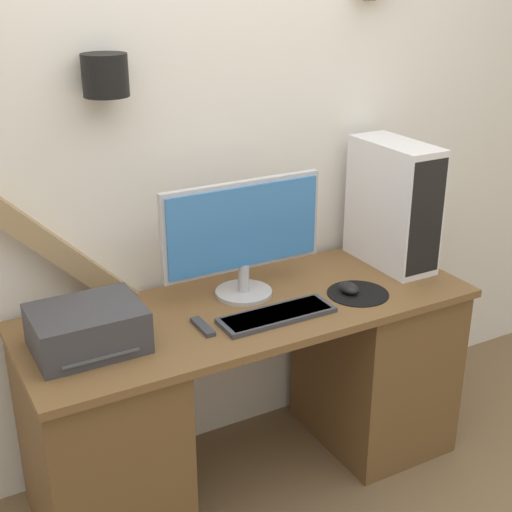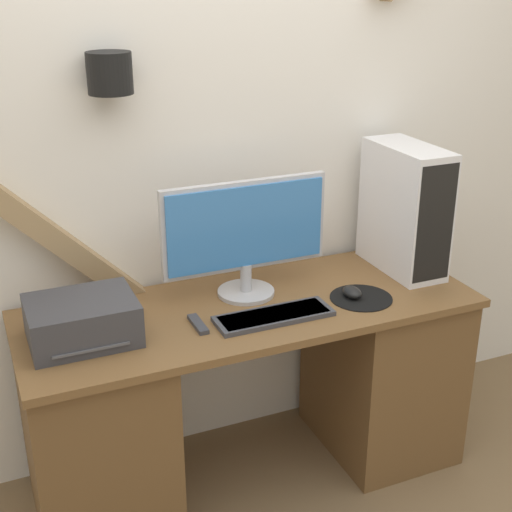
{
  "view_description": "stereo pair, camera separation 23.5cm",
  "coord_description": "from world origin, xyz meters",
  "px_view_note": "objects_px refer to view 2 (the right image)",
  "views": [
    {
      "loc": [
        -1.13,
        -1.77,
        1.95
      ],
      "look_at": [
        0.02,
        0.32,
        0.97
      ],
      "focal_mm": 50.0,
      "sensor_mm": 36.0,
      "label": 1
    },
    {
      "loc": [
        -0.92,
        -1.87,
        1.95
      ],
      "look_at": [
        0.02,
        0.32,
        0.97
      ],
      "focal_mm": 50.0,
      "sensor_mm": 36.0,
      "label": 2
    }
  ],
  "objects_px": {
    "mouse": "(352,292)",
    "monitor": "(245,232)",
    "remote_control": "(198,324)",
    "computer_tower": "(405,209)",
    "printer": "(82,321)",
    "keyboard": "(274,316)"
  },
  "relations": [
    {
      "from": "printer",
      "to": "remote_control",
      "type": "relative_size",
      "value": 2.51
    },
    {
      "from": "mouse",
      "to": "computer_tower",
      "type": "bearing_deg",
      "value": 27.26
    },
    {
      "from": "remote_control",
      "to": "printer",
      "type": "bearing_deg",
      "value": 171.18
    },
    {
      "from": "computer_tower",
      "to": "remote_control",
      "type": "height_order",
      "value": "computer_tower"
    },
    {
      "from": "computer_tower",
      "to": "remote_control",
      "type": "distance_m",
      "value": 0.99
    },
    {
      "from": "remote_control",
      "to": "computer_tower",
      "type": "bearing_deg",
      "value": 9.53
    },
    {
      "from": "monitor",
      "to": "printer",
      "type": "distance_m",
      "value": 0.67
    },
    {
      "from": "mouse",
      "to": "monitor",
      "type": "bearing_deg",
      "value": 151.54
    },
    {
      "from": "monitor",
      "to": "remote_control",
      "type": "bearing_deg",
      "value": -144.84
    },
    {
      "from": "mouse",
      "to": "printer",
      "type": "height_order",
      "value": "printer"
    },
    {
      "from": "printer",
      "to": "remote_control",
      "type": "height_order",
      "value": "printer"
    },
    {
      "from": "remote_control",
      "to": "keyboard",
      "type": "bearing_deg",
      "value": -10.72
    },
    {
      "from": "mouse",
      "to": "printer",
      "type": "bearing_deg",
      "value": 175.8
    },
    {
      "from": "monitor",
      "to": "mouse",
      "type": "distance_m",
      "value": 0.46
    },
    {
      "from": "mouse",
      "to": "remote_control",
      "type": "distance_m",
      "value": 0.61
    },
    {
      "from": "monitor",
      "to": "keyboard",
      "type": "height_order",
      "value": "monitor"
    },
    {
      "from": "printer",
      "to": "remote_control",
      "type": "distance_m",
      "value": 0.39
    },
    {
      "from": "mouse",
      "to": "computer_tower",
      "type": "height_order",
      "value": "computer_tower"
    },
    {
      "from": "printer",
      "to": "mouse",
      "type": "bearing_deg",
      "value": -4.2
    },
    {
      "from": "computer_tower",
      "to": "printer",
      "type": "height_order",
      "value": "computer_tower"
    },
    {
      "from": "mouse",
      "to": "computer_tower",
      "type": "relative_size",
      "value": 0.18
    },
    {
      "from": "monitor",
      "to": "keyboard",
      "type": "bearing_deg",
      "value": -86.58
    }
  ]
}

